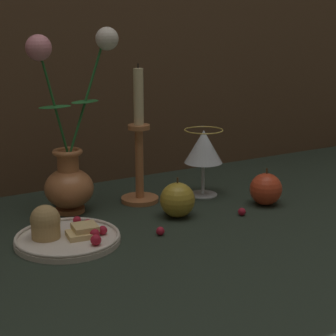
{
  "coord_description": "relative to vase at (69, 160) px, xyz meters",
  "views": [
    {
      "loc": [
        -0.53,
        -0.96,
        0.39
      ],
      "look_at": [
        0.03,
        0.0,
        0.1
      ],
      "focal_mm": 60.0,
      "sensor_mm": 36.0,
      "label": 1
    }
  ],
  "objects": [
    {
      "name": "ground_plane",
      "position": [
        0.14,
        -0.12,
        -0.11
      ],
      "size": [
        2.4,
        2.4,
        0.0
      ],
      "primitive_type": "plane",
      "color": "#232D23",
      "rests_on": "ground"
    },
    {
      "name": "vase",
      "position": [
        0.0,
        0.0,
        0.0
      ],
      "size": [
        0.19,
        0.1,
        0.38
      ],
      "color": "#B77042",
      "rests_on": "ground_plane"
    },
    {
      "name": "plate_with_pastries",
      "position": [
        -0.07,
        -0.15,
        -0.1
      ],
      "size": [
        0.19,
        0.19,
        0.07
      ],
      "color": "silver",
      "rests_on": "ground_plane"
    },
    {
      "name": "wine_glass",
      "position": [
        0.31,
        -0.04,
        -0.0
      ],
      "size": [
        0.09,
        0.09,
        0.15
      ],
      "color": "silver",
      "rests_on": "ground_plane"
    },
    {
      "name": "candlestick",
      "position": [
        0.16,
        -0.01,
        -0.0
      ],
      "size": [
        0.08,
        0.08,
        0.31
      ],
      "color": "#B77042",
      "rests_on": "ground_plane"
    },
    {
      "name": "apple_beside_vase",
      "position": [
        0.18,
        -0.14,
        -0.08
      ],
      "size": [
        0.07,
        0.07,
        0.08
      ],
      "color": "#B2932D",
      "rests_on": "ground_plane"
    },
    {
      "name": "apple_near_glass",
      "position": [
        0.39,
        -0.17,
        -0.08
      ],
      "size": [
        0.07,
        0.07,
        0.08
      ],
      "color": "#D14223",
      "rests_on": "ground_plane"
    },
    {
      "name": "berry_near_plate",
      "position": [
        0.1,
        -0.21,
        -0.11
      ],
      "size": [
        0.02,
        0.02,
        0.02
      ],
      "primitive_type": "sphere",
      "color": "#AD192D",
      "rests_on": "ground_plane"
    },
    {
      "name": "berry_front_center",
      "position": [
        0.3,
        -0.2,
        -0.11
      ],
      "size": [
        0.02,
        0.02,
        0.02
      ],
      "primitive_type": "sphere",
      "color": "#AD192D",
      "rests_on": "ground_plane"
    }
  ]
}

